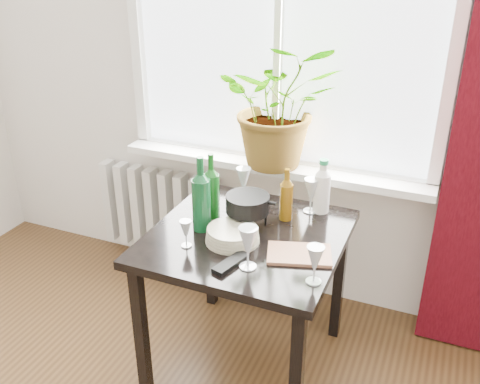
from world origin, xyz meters
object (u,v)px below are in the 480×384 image
at_px(wineglass_back_left, 243,184).
at_px(wineglass_back_center, 311,195).
at_px(cleaning_bottle, 322,186).
at_px(radiator, 160,211).
at_px(wine_bottle_left, 201,193).
at_px(tv_remote, 231,263).
at_px(wineglass_far_right, 315,264).
at_px(table, 247,251).
at_px(potted_plant, 280,105).
at_px(wineglass_front_left, 186,233).
at_px(cutting_board, 299,254).
at_px(bottle_amber, 286,194).
at_px(wineglass_front_right, 248,247).
at_px(wine_bottle_right, 211,185).
at_px(fondue_pot, 248,211).
at_px(plate_stack, 232,235).

bearing_deg(wineglass_back_left, wineglass_back_center, 0.31).
xyz_separation_m(cleaning_bottle, wineglass_back_center, (-0.05, -0.02, -0.05)).
distance_m(radiator, wineglass_back_left, 0.89).
xyz_separation_m(wine_bottle_left, tv_remote, (0.24, -0.22, -0.17)).
distance_m(wineglass_far_right, wineglass_back_left, 0.77).
xyz_separation_m(table, potted_plant, (-0.06, 0.58, 0.53)).
distance_m(table, wineglass_front_left, 0.32).
distance_m(cleaning_bottle, wineglass_back_center, 0.07).
bearing_deg(radiator, cutting_board, -32.46).
xyz_separation_m(cleaning_bottle, cutting_board, (0.02, -0.42, -0.13)).
bearing_deg(wineglass_far_right, wine_bottle_left, 160.37).
distance_m(bottle_amber, wineglass_front_right, 0.45).
distance_m(radiator, tv_remote, 1.31).
relative_size(wineglass_far_right, wineglass_front_left, 1.30).
height_order(radiator, wine_bottle_right, wine_bottle_right).
distance_m(table, potted_plant, 0.79).
xyz_separation_m(wine_bottle_right, bottle_amber, (0.33, 0.11, -0.03)).
height_order(wineglass_far_right, fondue_pot, wineglass_far_right).
bearing_deg(tv_remote, potted_plant, 112.20).
bearing_deg(wineglass_back_center, potted_plant, 134.58).
distance_m(wine_bottle_left, wine_bottle_right, 0.13).
xyz_separation_m(wineglass_front_left, cutting_board, (0.47, 0.12, -0.06)).
bearing_deg(cleaning_bottle, wineglass_back_center, -154.92).
distance_m(radiator, fondue_pot, 1.09).
bearing_deg(wineglass_front_right, wine_bottle_left, 145.86).
xyz_separation_m(cleaning_bottle, wineglass_front_left, (-0.45, -0.54, -0.07)).
xyz_separation_m(wineglass_front_right, wineglass_back_center, (0.10, 0.57, -0.01)).
distance_m(wineglass_back_left, fondue_pot, 0.28).
xyz_separation_m(radiator, table, (0.85, -0.63, 0.27)).
height_order(table, wineglass_front_right, wineglass_front_right).
height_order(wineglass_front_right, wineglass_far_right, wineglass_front_right).
height_order(wine_bottle_left, bottle_amber, wine_bottle_left).
bearing_deg(potted_plant, table, -84.34).
height_order(wineglass_front_right, tv_remote, wineglass_front_right).
height_order(wineglass_far_right, plate_stack, wineglass_far_right).
height_order(wine_bottle_left, plate_stack, wine_bottle_left).
bearing_deg(wine_bottle_right, wine_bottle_left, -84.86).
relative_size(bottle_amber, wineglass_back_left, 1.47).
height_order(potted_plant, fondue_pot, potted_plant).
xyz_separation_m(wine_bottle_left, fondue_pot, (0.18, 0.10, -0.10)).
bearing_deg(wine_bottle_right, table, -23.33).
distance_m(wineglass_front_left, fondue_pot, 0.32).
xyz_separation_m(bottle_amber, plate_stack, (-0.15, -0.29, -0.10)).
bearing_deg(bottle_amber, fondue_pot, -135.81).
height_order(wine_bottle_left, wineglass_back_center, wine_bottle_left).
xyz_separation_m(tv_remote, cutting_board, (0.24, 0.18, -0.00)).
distance_m(table, cleaning_bottle, 0.48).
relative_size(wineglass_back_center, wineglass_front_left, 1.41).
distance_m(wineglass_front_right, wineglass_far_right, 0.27).
distance_m(radiator, wineglass_far_right, 1.57).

